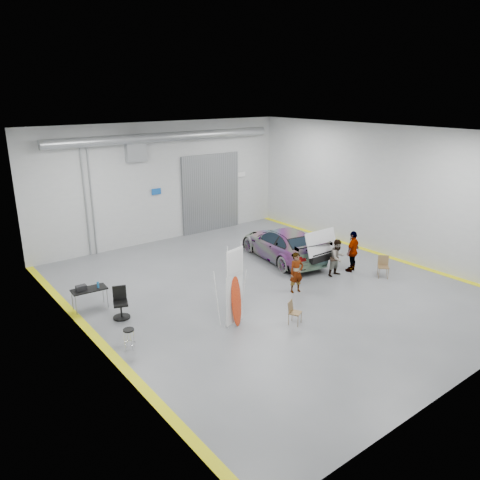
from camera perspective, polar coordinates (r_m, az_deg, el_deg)
ground at (r=18.62m, az=3.17°, el=-5.74°), size 16.00×16.00×0.00m
room_shell at (r=19.25m, az=-0.41°, el=7.77°), size 14.02×16.18×6.01m
sedan_car at (r=21.46m, az=5.20°, el=-0.48°), size 2.83×5.28×1.45m
person_a at (r=18.00m, az=6.90°, el=-3.95°), size 0.65×0.50×1.59m
person_b at (r=19.86m, az=11.79°, el=-2.12°), size 0.78×0.61×1.58m
person_c at (r=20.46m, az=13.58°, el=-1.34°), size 1.12×0.70×1.79m
surfboard_display at (r=15.19m, az=-0.70°, el=-6.59°), size 0.79×0.34×2.84m
folding_chair_near at (r=15.81m, az=6.69°, el=-9.31°), size 0.50×0.54×0.80m
folding_chair_far at (r=20.31m, az=17.00°, el=-3.62°), size 0.59×0.68×0.90m
shop_stool at (r=14.62m, az=-13.34°, el=-11.70°), size 0.35×0.35×0.68m
work_table at (r=17.36m, az=-18.15°, el=-5.74°), size 1.24×0.69×0.98m
office_chair at (r=16.53m, az=-14.43°, el=-7.65°), size 0.61×0.64×1.09m
trunk_lid at (r=19.72m, az=9.69°, el=-0.04°), size 1.70×1.03×0.04m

